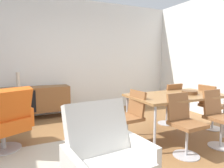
% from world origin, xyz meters
% --- Properties ---
extents(ground_plane, '(8.32, 8.32, 0.00)m').
position_xyz_m(ground_plane, '(0.00, 0.00, 0.00)').
color(ground_plane, olive).
extents(wall_back, '(6.80, 0.12, 2.80)m').
position_xyz_m(wall_back, '(0.00, 2.60, 1.40)').
color(wall_back, silver).
rests_on(wall_back, ground_plane).
extents(sideboard, '(1.60, 0.45, 0.72)m').
position_xyz_m(sideboard, '(-0.60, 2.30, 0.44)').
color(sideboard, brown).
rests_on(sideboard, ground_plane).
extents(vase_cobalt, '(0.08, 0.08, 0.34)m').
position_xyz_m(vase_cobalt, '(-0.87, 2.30, 0.89)').
color(vase_cobalt, beige).
rests_on(vase_cobalt, sideboard).
extents(dining_table, '(1.60, 0.90, 0.74)m').
position_xyz_m(dining_table, '(1.54, 0.14, 0.70)').
color(dining_table, olive).
rests_on(dining_table, ground_plane).
extents(wooden_bowl_on_table, '(0.26, 0.26, 0.06)m').
position_xyz_m(wooden_bowl_on_table, '(1.77, 0.06, 0.77)').
color(wooden_bowl_on_table, brown).
rests_on(wooden_bowl_on_table, dining_table).
extents(dining_chair_far_end, '(0.43, 0.41, 0.86)m').
position_xyz_m(dining_chair_far_end, '(2.43, 0.14, 0.47)').
color(dining_chair_far_end, brown).
rests_on(dining_chair_far_end, ground_plane).
extents(dining_chair_back_right, '(0.41, 0.44, 0.86)m').
position_xyz_m(dining_chair_back_right, '(1.89, 0.70, 0.47)').
color(dining_chair_back_right, brown).
rests_on(dining_chair_back_right, ground_plane).
extents(dining_chair_near_window, '(0.45, 0.43, 0.86)m').
position_xyz_m(dining_chair_near_window, '(0.65, 0.14, 0.47)').
color(dining_chair_near_window, brown).
rests_on(dining_chair_near_window, ground_plane).
extents(dining_chair_front_right, '(0.42, 0.44, 0.86)m').
position_xyz_m(dining_chair_front_right, '(1.89, -0.42, 0.47)').
color(dining_chair_front_right, brown).
rests_on(dining_chair_front_right, ground_plane).
extents(dining_chair_front_left, '(0.41, 0.44, 0.86)m').
position_xyz_m(dining_chair_front_left, '(1.19, -0.42, 0.47)').
color(dining_chair_front_left, brown).
rests_on(dining_chair_front_left, ground_plane).
extents(lounge_chair_red, '(0.87, 0.85, 0.95)m').
position_xyz_m(lounge_chair_red, '(-1.08, 0.76, 0.47)').
color(lounge_chair_red, '#D85919').
rests_on(lounge_chair_red, ground_plane).
extents(armchair_black_shell, '(0.77, 0.71, 0.95)m').
position_xyz_m(armchair_black_shell, '(-0.20, -0.90, 0.47)').
color(armchair_black_shell, silver).
rests_on(armchair_black_shell, ground_plane).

